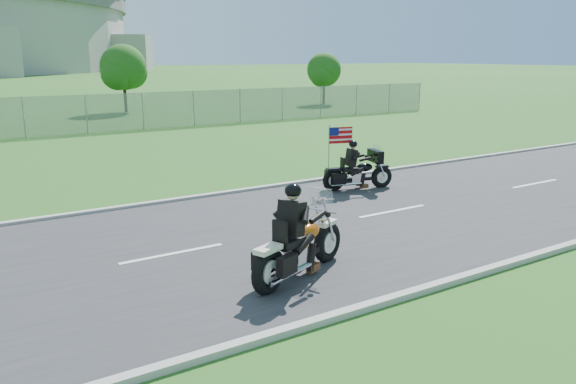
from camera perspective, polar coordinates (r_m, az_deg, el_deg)
ground at (r=12.54m, az=-3.05°, el=-4.79°), size 420.00×420.00×0.00m
road at (r=12.53m, az=-3.05°, el=-4.70°), size 120.00×8.00×0.04m
curb_north at (r=16.04m, az=-10.15°, el=-0.66°), size 120.00×0.18×0.12m
curb_south at (r=9.44m, az=9.31°, el=-11.06°), size 120.00×0.18×0.12m
tree_fence_near at (r=42.13m, az=-16.34°, el=11.83°), size 3.52×3.28×4.75m
tree_fence_far at (r=47.46m, az=3.69°, el=12.10°), size 3.08×2.87×4.20m
motorcycle_lead at (r=10.21m, az=1.08°, el=-5.74°), size 2.59×1.33×1.83m
motorcycle_follow at (r=17.01m, az=7.10°, el=1.92°), size 2.24×1.00×1.90m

